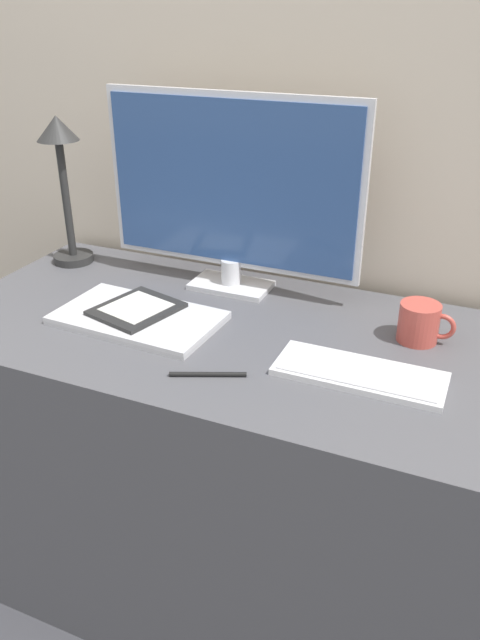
# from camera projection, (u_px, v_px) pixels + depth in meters

# --- Properties ---
(wall_back) EXTENTS (3.60, 0.05, 2.40)m
(wall_back) POSITION_uv_depth(u_px,v_px,m) (289.00, 80.00, 1.40)
(wall_back) COLOR beige
(wall_back) RESTS_ON ground_plane
(desk) EXTENTS (1.24, 0.61, 0.74)m
(desk) POSITION_uv_depth(u_px,v_px,m) (226.00, 465.00, 1.48)
(desk) COLOR #4C4C51
(desk) RESTS_ON ground_plane
(monitor) EXTENTS (0.61, 0.11, 0.45)m
(monitor) POSITION_uv_depth(u_px,v_px,m) (231.00, 190.00, 1.39)
(monitor) COLOR silver
(monitor) RESTS_ON desk
(keyboard) EXTENTS (0.31, 0.12, 0.01)m
(keyboard) POSITION_uv_depth(u_px,v_px,m) (359.00, 373.00, 1.14)
(keyboard) COLOR silver
(keyboard) RESTS_ON desk
(laptop) EXTENTS (0.36, 0.22, 0.02)m
(laptop) POSITION_uv_depth(u_px,v_px,m) (138.00, 318.00, 1.34)
(laptop) COLOR #BCBCC1
(laptop) RESTS_ON desk
(ereader) EXTENTS (0.19, 0.20, 0.01)m
(ereader) POSITION_uv_depth(u_px,v_px,m) (136.00, 309.00, 1.35)
(ereader) COLOR black
(ereader) RESTS_ON laptop
(desk_lamp) EXTENTS (0.10, 0.10, 0.37)m
(desk_lamp) POSITION_uv_depth(u_px,v_px,m) (62.00, 168.00, 1.54)
(desk_lamp) COLOR #282828
(desk_lamp) RESTS_ON desk
(coffee_mug) EXTENTS (0.11, 0.08, 0.08)m
(coffee_mug) POSITION_uv_depth(u_px,v_px,m) (420.00, 323.00, 1.25)
(coffee_mug) COLOR #B7473D
(coffee_mug) RESTS_ON desk
(pen) EXTENTS (0.13, 0.06, 0.01)m
(pen) POSITION_uv_depth(u_px,v_px,m) (208.00, 374.00, 1.14)
(pen) COLOR black
(pen) RESTS_ON desk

